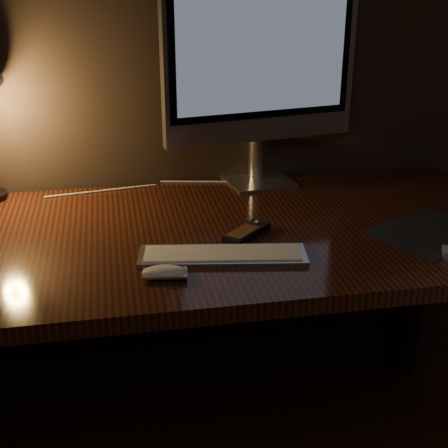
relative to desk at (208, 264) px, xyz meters
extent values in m
cube|color=#3B180D|center=(0.00, -0.07, 0.11)|extent=(1.60, 0.75, 0.04)
cube|color=black|center=(0.75, 0.25, -0.27)|extent=(0.06, 0.06, 0.71)
cube|color=black|center=(0.00, 0.27, -0.17)|extent=(1.48, 0.02, 0.51)
cube|color=silver|center=(0.20, 0.26, 0.13)|extent=(0.21, 0.20, 0.01)
cylinder|color=silver|center=(0.20, 0.30, 0.20)|extent=(0.05, 0.05, 0.13)
cube|color=silver|center=(0.20, 0.26, 0.50)|extent=(0.57, 0.14, 0.47)
cube|color=black|center=(0.20, 0.24, 0.53)|extent=(0.54, 0.10, 0.40)
cube|color=#7E8BAD|center=(0.20, 0.24, 0.53)|extent=(0.50, 0.09, 0.36)
cube|color=silver|center=(0.00, -0.23, 0.14)|extent=(0.39, 0.16, 0.01)
cube|color=black|center=(0.52, -0.20, 0.13)|extent=(0.33, 0.31, 0.00)
ellipsoid|color=white|center=(-0.14, -0.30, 0.14)|extent=(0.10, 0.06, 0.02)
cube|color=black|center=(0.08, -0.12, 0.14)|extent=(0.13, 0.13, 0.02)
cube|color=brown|center=(0.08, -0.12, 0.15)|extent=(0.09, 0.09, 0.00)
sphere|color=silver|center=(0.08, -0.12, 0.15)|extent=(0.01, 0.01, 0.01)
cylinder|color=white|center=(-0.11, 0.26, 0.13)|extent=(0.63, 0.04, 0.01)
camera|label=1|loc=(-0.24, -1.47, 0.74)|focal=50.00mm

